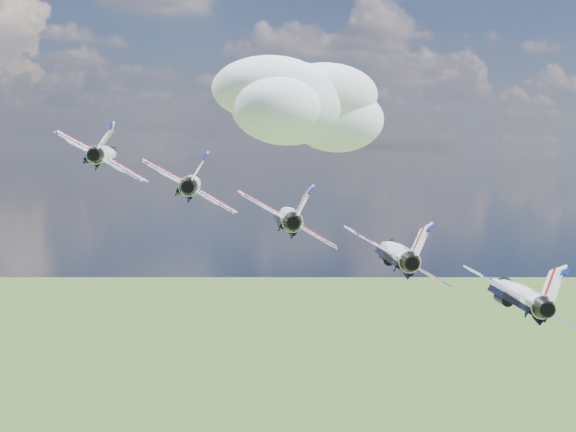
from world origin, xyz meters
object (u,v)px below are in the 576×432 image
object	(u,v)px
jet_3	(395,252)
jet_4	(515,293)
jet_2	(288,216)
jet_0	(106,154)
jet_1	(192,184)

from	to	relation	value
jet_3	jet_4	xyz separation A→B (m)	(8.66, -8.21, -3.25)
jet_2	jet_3	world-z (taller)	jet_2
jet_0	jet_3	world-z (taller)	jet_0
jet_2	jet_3	bearing A→B (deg)	-28.28
jet_4	jet_0	bearing A→B (deg)	151.72
jet_2	jet_3	xyz separation A→B (m)	(8.66, -8.21, -3.25)
jet_0	jet_1	size ratio (longest dim) A/B	1.00
jet_0	jet_1	distance (m)	12.37
jet_3	jet_4	size ratio (longest dim) A/B	1.00
jet_0	jet_4	xyz separation A→B (m)	(34.64, -32.83, -13.00)
jet_1	jet_2	xyz separation A→B (m)	(8.66, -8.21, -3.25)
jet_4	jet_3	bearing A→B (deg)	151.72
jet_0	jet_3	size ratio (longest dim) A/B	1.00
jet_1	jet_4	xyz separation A→B (m)	(25.98, -24.62, -9.75)
jet_0	jet_4	distance (m)	49.47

